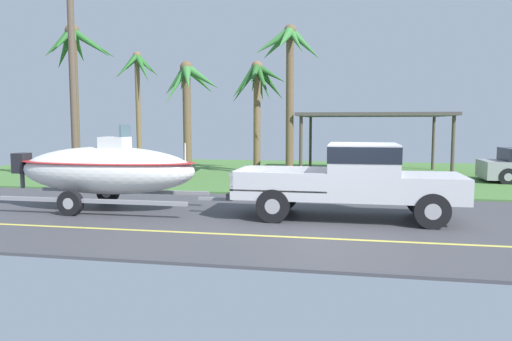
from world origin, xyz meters
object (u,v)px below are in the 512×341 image
object	(u,v)px
carport_awning	(373,116)
palm_tree_far_right	(75,61)
palm_tree_near_right	(289,58)
palm_tree_far_left	(137,74)
palm_tree_mid	(257,87)
pickup_truck_towing	(361,177)
palm_tree_near_left	(188,91)
utility_pole	(73,68)
boat_on_trailer	(106,170)

from	to	relation	value
carport_awning	palm_tree_far_right	size ratio (longest dim) A/B	0.99
palm_tree_near_right	palm_tree_far_left	size ratio (longest dim) A/B	1.01
palm_tree_near_right	palm_tree_mid	distance (m)	3.04
pickup_truck_towing	palm_tree_near_right	size ratio (longest dim) A/B	0.89
palm_tree_far_right	palm_tree_near_left	bearing A→B (deg)	0.59
pickup_truck_towing	palm_tree_near_left	world-z (taller)	palm_tree_near_left
palm_tree_mid	palm_tree_far_right	size ratio (longest dim) A/B	0.79
palm_tree_near_right	palm_tree_far_right	bearing A→B (deg)	-175.09
palm_tree_mid	palm_tree_far_left	world-z (taller)	palm_tree_far_left
palm_tree_near_right	utility_pole	size ratio (longest dim) A/B	0.77
boat_on_trailer	palm_tree_far_left	xyz separation A→B (m)	(-5.55, 14.25, 4.02)
palm_tree_near_left	carport_awning	bearing A→B (deg)	22.60
palm_tree_far_right	carport_awning	bearing A→B (deg)	14.24
palm_tree_near_left	palm_tree_near_right	size ratio (longest dim) A/B	0.77
palm_tree_far_right	palm_tree_mid	bearing A→B (deg)	22.22
boat_on_trailer	palm_tree_near_left	distance (m)	8.02
carport_awning	palm_tree_near_right	world-z (taller)	palm_tree_near_right
boat_on_trailer	palm_tree_near_right	xyz separation A→B (m)	(3.90, 8.32, 3.94)
boat_on_trailer	palm_tree_mid	world-z (taller)	palm_tree_mid
boat_on_trailer	carport_awning	world-z (taller)	carport_awning
palm_tree_mid	boat_on_trailer	bearing A→B (deg)	-101.39
palm_tree_mid	carport_awning	bearing A→B (deg)	2.04
palm_tree_near_right	palm_tree_mid	xyz separation A→B (m)	(-1.77, 2.26, -1.00)
palm_tree_far_left	utility_pole	size ratio (longest dim) A/B	0.76
boat_on_trailer	palm_tree_far_right	world-z (taller)	palm_tree_far_right
pickup_truck_towing	utility_pole	distance (m)	11.60
palm_tree_mid	palm_tree_far_right	world-z (taller)	palm_tree_far_right
palm_tree_mid	palm_tree_far_left	bearing A→B (deg)	154.48
pickup_truck_towing	palm_tree_near_left	size ratio (longest dim) A/B	1.16
carport_awning	palm_tree_near_left	distance (m)	8.37
boat_on_trailer	palm_tree_far_left	size ratio (longest dim) A/B	0.98
pickup_truck_towing	utility_pole	bearing A→B (deg)	157.36
carport_awning	palm_tree_mid	world-z (taller)	palm_tree_mid
boat_on_trailer	palm_tree_far_right	xyz separation A→B (m)	(-5.35, 7.53, 3.93)
palm_tree_mid	palm_tree_far_right	distance (m)	8.14
palm_tree_near_right	utility_pole	xyz separation A→B (m)	(-7.40, -4.04, -0.69)
carport_awning	palm_tree_mid	size ratio (longest dim) A/B	1.25
boat_on_trailer	palm_tree_near_right	bearing A→B (deg)	64.90
palm_tree_far_left	palm_tree_near_left	bearing A→B (deg)	-51.43
pickup_truck_towing	palm_tree_near_left	xyz separation A→B (m)	(-6.99, 7.58, 2.66)
palm_tree_near_left	palm_tree_mid	distance (m)	3.84
carport_awning	palm_tree_far_left	world-z (taller)	palm_tree_far_left
pickup_truck_towing	palm_tree_near_left	bearing A→B (deg)	132.68
palm_tree_far_left	utility_pole	world-z (taller)	utility_pole
pickup_truck_towing	palm_tree_far_right	distance (m)	14.80
palm_tree_near_left	palm_tree_far_right	distance (m)	5.29
boat_on_trailer	utility_pole	distance (m)	6.42
carport_awning	palm_tree_far_right	world-z (taller)	palm_tree_far_right
pickup_truck_towing	palm_tree_far_left	size ratio (longest dim) A/B	0.89
palm_tree_mid	utility_pole	size ratio (longest dim) A/B	0.63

